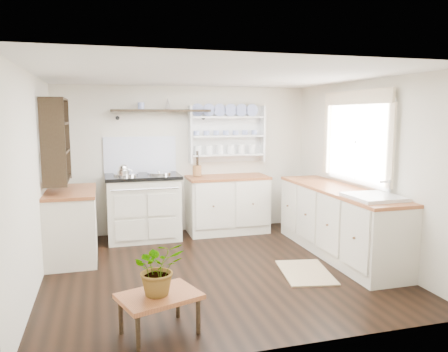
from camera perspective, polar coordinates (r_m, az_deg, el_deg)
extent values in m
cube|color=black|center=(5.42, -0.96, -12.01)|extent=(4.00, 3.80, 0.01)
cube|color=beige|center=(6.99, -4.97, 2.16)|extent=(4.00, 0.02, 2.30)
cube|color=beige|center=(5.97, 17.90, 0.82)|extent=(0.02, 3.80, 2.30)
cube|color=beige|center=(5.03, -23.61, -0.74)|extent=(0.02, 3.80, 2.30)
cube|color=white|center=(5.12, -1.02, 12.98)|extent=(4.00, 3.80, 0.01)
cube|color=white|center=(6.04, 16.94, 4.27)|extent=(0.04, 1.40, 1.00)
cube|color=white|center=(6.03, 16.78, 4.27)|extent=(0.02, 1.50, 1.10)
cube|color=#F6EAC5|center=(6.02, 16.84, 9.79)|extent=(0.04, 1.55, 0.18)
cube|color=beige|center=(6.67, -10.48, -4.20)|extent=(1.05, 0.68, 0.93)
cube|color=black|center=(6.59, -10.58, -0.04)|extent=(1.09, 0.72, 0.05)
cylinder|color=silver|center=(6.56, -12.70, 0.22)|extent=(0.36, 0.36, 0.03)
cylinder|color=silver|center=(6.61, -8.50, 0.38)|extent=(0.36, 0.36, 0.03)
cylinder|color=silver|center=(6.23, -10.23, -1.70)|extent=(0.95, 0.02, 0.02)
cube|color=beige|center=(6.94, 0.45, -3.77)|extent=(1.25, 0.60, 0.88)
cube|color=brown|center=(6.87, 0.45, -0.18)|extent=(1.27, 0.63, 0.04)
cube|color=beige|center=(6.02, 14.70, -5.87)|extent=(0.60, 2.40, 0.88)
cube|color=brown|center=(5.94, 14.84, -1.74)|extent=(0.62, 2.43, 0.04)
cube|color=white|center=(5.33, 18.91, -3.87)|extent=(0.55, 0.60, 0.28)
cylinder|color=silver|center=(5.41, 20.75, -1.63)|extent=(0.02, 0.02, 0.22)
cube|color=beige|center=(6.01, -19.24, -6.08)|extent=(0.60, 1.10, 0.88)
cube|color=brown|center=(5.92, -19.43, -1.95)|extent=(0.62, 1.13, 0.04)
cube|color=white|center=(7.09, 0.21, 5.52)|extent=(1.20, 0.03, 0.90)
cube|color=white|center=(7.00, 0.41, 5.49)|extent=(1.20, 0.22, 0.02)
cylinder|color=navy|center=(7.01, 0.39, 7.70)|extent=(0.20, 0.02, 0.20)
cube|color=black|center=(6.76, -8.21, 8.45)|extent=(1.50, 0.24, 0.04)
cone|color=black|center=(6.77, -13.77, 7.38)|extent=(0.06, 0.20, 0.06)
cone|color=black|center=(6.94, -2.90, 7.60)|extent=(0.06, 0.20, 0.06)
cube|color=black|center=(5.86, -21.11, 4.47)|extent=(0.28, 0.80, 1.05)
cylinder|color=#956336|center=(6.82, -3.54, 0.69)|extent=(0.14, 0.14, 0.16)
cube|color=brown|center=(3.87, -8.47, -15.29)|extent=(0.76, 0.65, 0.04)
cylinder|color=black|center=(3.69, -11.16, -19.58)|extent=(0.04, 0.04, 0.31)
cylinder|color=black|center=(3.99, -13.33, -17.41)|extent=(0.04, 0.04, 0.31)
cylinder|color=black|center=(3.91, -3.39, -17.76)|extent=(0.04, 0.04, 0.31)
cylinder|color=black|center=(4.20, -6.05, -15.92)|extent=(0.04, 0.04, 0.31)
imported|color=#3F7233|center=(3.77, -8.55, -11.77)|extent=(0.45, 0.40, 0.46)
cube|color=#937A56|center=(5.37, 10.61, -12.26)|extent=(0.69, 0.93, 0.02)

